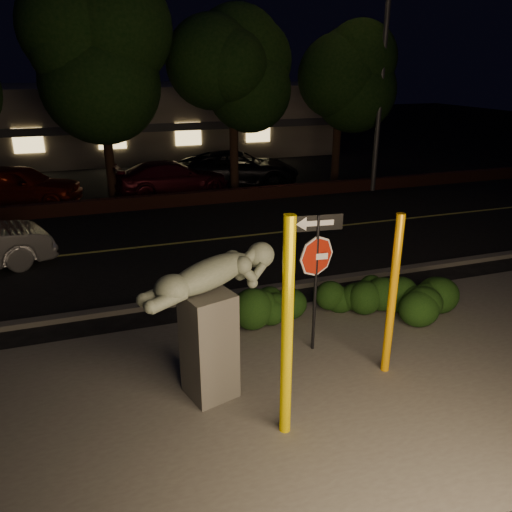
% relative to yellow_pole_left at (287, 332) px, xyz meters
% --- Properties ---
extents(ground, '(90.00, 90.00, 0.00)m').
position_rel_yellow_pole_left_xyz_m(ground, '(1.00, 11.78, -1.67)').
color(ground, black).
rests_on(ground, ground).
extents(patio, '(14.00, 6.00, 0.02)m').
position_rel_yellow_pole_left_xyz_m(patio, '(1.00, 0.78, -1.66)').
color(patio, '#4C4944').
rests_on(patio, ground).
extents(road, '(80.00, 8.00, 0.01)m').
position_rel_yellow_pole_left_xyz_m(road, '(1.00, 8.78, -1.66)').
color(road, black).
rests_on(road, ground).
extents(lane_marking, '(80.00, 0.12, 0.00)m').
position_rel_yellow_pole_left_xyz_m(lane_marking, '(1.00, 8.78, -1.65)').
color(lane_marking, '#CDC852').
rests_on(lane_marking, road).
extents(curb, '(80.00, 0.25, 0.12)m').
position_rel_yellow_pole_left_xyz_m(curb, '(1.00, 4.68, -1.61)').
color(curb, '#4C4944').
rests_on(curb, ground).
extents(brick_wall, '(40.00, 0.35, 0.50)m').
position_rel_yellow_pole_left_xyz_m(brick_wall, '(1.00, 13.08, -1.42)').
color(brick_wall, '#401D14').
rests_on(brick_wall, ground).
extents(parking_lot, '(40.00, 12.00, 0.01)m').
position_rel_yellow_pole_left_xyz_m(parking_lot, '(1.00, 18.78, -1.66)').
color(parking_lot, black).
rests_on(parking_lot, ground).
extents(building, '(22.00, 10.20, 4.00)m').
position_rel_yellow_pole_left_xyz_m(building, '(1.00, 26.77, 0.33)').
color(building, '#685E53').
rests_on(building, ground).
extents(tree_far_b, '(5.20, 5.20, 8.41)m').
position_rel_yellow_pole_left_xyz_m(tree_far_b, '(-1.50, 14.98, 4.39)').
color(tree_far_b, black).
rests_on(tree_far_b, ground).
extents(tree_far_c, '(4.80, 4.80, 7.84)m').
position_rel_yellow_pole_left_xyz_m(tree_far_c, '(3.50, 14.58, 3.99)').
color(tree_far_c, black).
rests_on(tree_far_c, ground).
extents(tree_far_d, '(4.40, 4.40, 7.42)m').
position_rel_yellow_pole_left_xyz_m(tree_far_d, '(8.50, 15.08, 3.75)').
color(tree_far_d, black).
rests_on(tree_far_d, ground).
extents(yellow_pole_left, '(0.17, 0.17, 3.33)m').
position_rel_yellow_pole_left_xyz_m(yellow_pole_left, '(0.00, 0.00, 0.00)').
color(yellow_pole_left, '#FFDC00').
rests_on(yellow_pole_left, ground).
extents(yellow_pole_right, '(0.15, 0.15, 2.90)m').
position_rel_yellow_pole_left_xyz_m(yellow_pole_right, '(2.26, 0.89, -0.22)').
color(yellow_pole_right, '#FFA906').
rests_on(yellow_pole_right, ground).
extents(signpost, '(0.90, 0.14, 2.67)m').
position_rel_yellow_pole_left_xyz_m(signpost, '(1.35, 1.95, 0.23)').
color(signpost, black).
rests_on(signpost, ground).
extents(sculpture, '(2.29, 1.17, 2.45)m').
position_rel_yellow_pole_left_xyz_m(sculpture, '(-0.79, 1.23, -0.15)').
color(sculpture, '#4C4944').
rests_on(sculpture, ground).
extents(hedge_center, '(1.96, 1.33, 0.94)m').
position_rel_yellow_pole_left_xyz_m(hedge_center, '(0.98, 3.19, -1.20)').
color(hedge_center, black).
rests_on(hedge_center, ground).
extents(hedge_right, '(1.72, 1.08, 1.05)m').
position_rel_yellow_pole_left_xyz_m(hedge_right, '(2.88, 2.96, -1.14)').
color(hedge_right, black).
rests_on(hedge_right, ground).
extents(hedge_far_right, '(1.61, 1.04, 1.10)m').
position_rel_yellow_pole_left_xyz_m(hedge_far_right, '(4.28, 2.41, -1.12)').
color(hedge_far_right, black).
rests_on(hedge_far_right, ground).
extents(streetlight, '(1.56, 0.54, 10.43)m').
position_rel_yellow_pole_left_xyz_m(streetlight, '(9.00, 12.95, 4.54)').
color(streetlight, '#46464A').
rests_on(streetlight, ground).
extents(parked_car_red, '(4.94, 3.14, 1.56)m').
position_rel_yellow_pole_left_xyz_m(parked_car_red, '(-4.94, 15.18, -0.88)').
color(parked_car_red, maroon).
rests_on(parked_car_red, ground).
extents(parked_car_darkred, '(4.97, 2.49, 1.39)m').
position_rel_yellow_pole_left_xyz_m(parked_car_darkred, '(0.94, 15.04, -0.97)').
color(parked_car_darkred, '#470C16').
rests_on(parked_car_darkred, ground).
extents(parked_car_dark, '(5.88, 3.85, 1.50)m').
position_rel_yellow_pole_left_xyz_m(parked_car_dark, '(4.05, 15.86, -0.92)').
color(parked_car_dark, black).
rests_on(parked_car_dark, ground).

